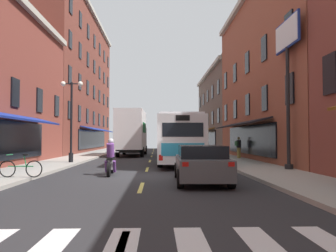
{
  "coord_description": "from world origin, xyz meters",
  "views": [
    {
      "loc": [
        0.55,
        -14.81,
        1.66
      ],
      "look_at": [
        1.18,
        4.99,
        2.39
      ],
      "focal_mm": 35.54,
      "sensor_mm": 36.0,
      "label": 1
    }
  ],
  "objects": [
    {
      "name": "transit_bus",
      "position": [
        1.97,
        7.7,
        1.6
      ],
      "size": [
        2.88,
        12.01,
        3.04
      ],
      "color": "silver",
      "rests_on": "ground"
    },
    {
      "name": "street_lamp_twin",
      "position": [
        -4.96,
        6.58,
        3.01
      ],
      "size": [
        1.42,
        0.32,
        5.18
      ],
      "color": "black",
      "rests_on": "sidewalk_left"
    },
    {
      "name": "pedestrian_near",
      "position": [
        6.86,
        10.86,
        1.0
      ],
      "size": [
        0.52,
        0.46,
        1.62
      ],
      "rotation": [
        0.0,
        0.0,
        5.27
      ],
      "color": "#B29947",
      "rests_on": "sidewalk_right"
    },
    {
      "name": "motorcycle_rider",
      "position": [
        -1.56,
        0.31,
        0.71
      ],
      "size": [
        0.62,
        2.07,
        1.66
      ],
      "color": "black",
      "rests_on": "ground"
    },
    {
      "name": "bicycle_near",
      "position": [
        -4.77,
        -1.66,
        0.5
      ],
      "size": [
        1.71,
        0.48,
        0.91
      ],
      "color": "black",
      "rests_on": "sidewalk_left"
    },
    {
      "name": "box_truck",
      "position": [
        -1.86,
        16.71,
        2.17
      ],
      "size": [
        2.62,
        8.04,
        4.21
      ],
      "color": "white",
      "rests_on": "ground"
    },
    {
      "name": "sedan_near",
      "position": [
        2.19,
        -2.35,
        0.71
      ],
      "size": [
        2.0,
        4.43,
        1.39
      ],
      "color": "#515154",
      "rests_on": "ground"
    },
    {
      "name": "lane_centre_dashes",
      "position": [
        0.0,
        -0.25,
        0.0
      ],
      "size": [
        0.14,
        73.9,
        0.01
      ],
      "color": "#DBCC4C",
      "rests_on": "ground"
    },
    {
      "name": "billboard_sign",
      "position": [
        7.05,
        1.47,
        5.86
      ],
      "size": [
        0.4,
        2.9,
        7.49
      ],
      "color": "black",
      "rests_on": "sidewalk_right"
    },
    {
      "name": "sidewalk_right",
      "position": [
        5.9,
        0.0,
        0.07
      ],
      "size": [
        3.0,
        80.0,
        0.14
      ],
      "primitive_type": "cube",
      "color": "#A39E93",
      "rests_on": "ground"
    },
    {
      "name": "sedan_mid",
      "position": [
        -1.96,
        25.25,
        0.7
      ],
      "size": [
        1.96,
        4.27,
        1.35
      ],
      "color": "silver",
      "rests_on": "ground"
    },
    {
      "name": "sidewalk_left",
      "position": [
        -5.9,
        0.0,
        0.07
      ],
      "size": [
        3.0,
        80.0,
        0.14
      ],
      "primitive_type": "cube",
      "color": "#A39E93",
      "rests_on": "ground"
    },
    {
      "name": "ground_plane",
      "position": [
        0.0,
        0.0,
        -0.05
      ],
      "size": [
        34.8,
        80.0,
        0.1
      ],
      "primitive_type": "cube",
      "color": "#28282B"
    }
  ]
}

